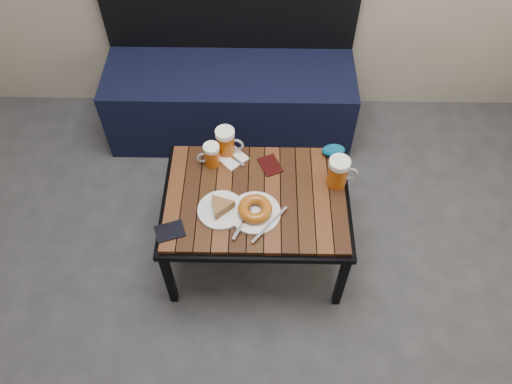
{
  "coord_description": "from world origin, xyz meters",
  "views": [
    {
      "loc": [
        0.23,
        -0.44,
        2.25
      ],
      "look_at": [
        0.21,
        0.87,
        0.5
      ],
      "focal_mm": 35.0,
      "sensor_mm": 36.0,
      "label": 1
    }
  ],
  "objects_px": {
    "plate_pie": "(221,208)",
    "beer_mug_right": "(339,172)",
    "plate_bagel": "(255,211)",
    "cafe_table": "(256,202)",
    "passport_navy": "(170,231)",
    "bench": "(231,93)",
    "beer_mug_centre": "(226,142)",
    "knit_pouch": "(333,150)",
    "passport_burgundy": "(270,165)",
    "beer_mug_left": "(211,155)"
  },
  "relations": [
    {
      "from": "passport_burgundy",
      "to": "cafe_table",
      "type": "bearing_deg",
      "value": -133.37
    },
    {
      "from": "beer_mug_right",
      "to": "bench",
      "type": "bearing_deg",
      "value": 120.79
    },
    {
      "from": "bench",
      "to": "plate_pie",
      "type": "bearing_deg",
      "value": -89.25
    },
    {
      "from": "beer_mug_right",
      "to": "knit_pouch",
      "type": "height_order",
      "value": "beer_mug_right"
    },
    {
      "from": "knit_pouch",
      "to": "passport_navy",
      "type": "bearing_deg",
      "value": -148.15
    },
    {
      "from": "cafe_table",
      "to": "passport_navy",
      "type": "relative_size",
      "value": 6.95
    },
    {
      "from": "beer_mug_left",
      "to": "passport_navy",
      "type": "relative_size",
      "value": 0.98
    },
    {
      "from": "beer_mug_centre",
      "to": "knit_pouch",
      "type": "bearing_deg",
      "value": 6.1
    },
    {
      "from": "cafe_table",
      "to": "knit_pouch",
      "type": "xyz_separation_m",
      "value": [
        0.36,
        0.25,
        0.07
      ]
    },
    {
      "from": "beer_mug_right",
      "to": "passport_navy",
      "type": "relative_size",
      "value": 1.25
    },
    {
      "from": "bench",
      "to": "plate_bagel",
      "type": "xyz_separation_m",
      "value": [
        0.16,
        -0.99,
        0.22
      ]
    },
    {
      "from": "beer_mug_left",
      "to": "knit_pouch",
      "type": "relative_size",
      "value": 1.07
    },
    {
      "from": "bench",
      "to": "plate_bagel",
      "type": "relative_size",
      "value": 5.21
    },
    {
      "from": "beer_mug_left",
      "to": "beer_mug_right",
      "type": "distance_m",
      "value": 0.58
    },
    {
      "from": "bench",
      "to": "plate_pie",
      "type": "distance_m",
      "value": 1.0
    },
    {
      "from": "bench",
      "to": "passport_navy",
      "type": "relative_size",
      "value": 11.58
    },
    {
      "from": "plate_pie",
      "to": "knit_pouch",
      "type": "height_order",
      "value": "plate_pie"
    },
    {
      "from": "cafe_table",
      "to": "plate_bagel",
      "type": "bearing_deg",
      "value": -91.39
    },
    {
      "from": "plate_bagel",
      "to": "bench",
      "type": "bearing_deg",
      "value": 99.19
    },
    {
      "from": "plate_pie",
      "to": "plate_bagel",
      "type": "distance_m",
      "value": 0.15
    },
    {
      "from": "beer_mug_left",
      "to": "knit_pouch",
      "type": "distance_m",
      "value": 0.57
    },
    {
      "from": "beer_mug_centre",
      "to": "bench",
      "type": "bearing_deg",
      "value": 98.12
    },
    {
      "from": "knit_pouch",
      "to": "plate_pie",
      "type": "bearing_deg",
      "value": -146.49
    },
    {
      "from": "plate_pie",
      "to": "plate_bagel",
      "type": "xyz_separation_m",
      "value": [
        0.15,
        -0.01,
        0.0
      ]
    },
    {
      "from": "cafe_table",
      "to": "beer_mug_right",
      "type": "height_order",
      "value": "beer_mug_right"
    },
    {
      "from": "passport_burgundy",
      "to": "knit_pouch",
      "type": "height_order",
      "value": "knit_pouch"
    },
    {
      "from": "beer_mug_centre",
      "to": "beer_mug_right",
      "type": "height_order",
      "value": "beer_mug_right"
    },
    {
      "from": "bench",
      "to": "beer_mug_right",
      "type": "distance_m",
      "value": 1.01
    },
    {
      "from": "beer_mug_centre",
      "to": "knit_pouch",
      "type": "xyz_separation_m",
      "value": [
        0.5,
        -0.0,
        -0.05
      ]
    },
    {
      "from": "beer_mug_centre",
      "to": "knit_pouch",
      "type": "height_order",
      "value": "beer_mug_centre"
    },
    {
      "from": "beer_mug_centre",
      "to": "plate_bagel",
      "type": "height_order",
      "value": "beer_mug_centre"
    },
    {
      "from": "beer_mug_centre",
      "to": "passport_burgundy",
      "type": "relative_size",
      "value": 1.21
    },
    {
      "from": "passport_navy",
      "to": "plate_bagel",
      "type": "bearing_deg",
      "value": 86.1
    },
    {
      "from": "beer_mug_left",
      "to": "passport_navy",
      "type": "bearing_deg",
      "value": 57.17
    },
    {
      "from": "plate_bagel",
      "to": "knit_pouch",
      "type": "bearing_deg",
      "value": 44.12
    },
    {
      "from": "beer_mug_centre",
      "to": "plate_bagel",
      "type": "bearing_deg",
      "value": -61.92
    },
    {
      "from": "plate_bagel",
      "to": "passport_burgundy",
      "type": "xyz_separation_m",
      "value": [
        0.07,
        0.27,
        -0.02
      ]
    },
    {
      "from": "plate_pie",
      "to": "beer_mug_centre",
      "type": "bearing_deg",
      "value": 88.86
    },
    {
      "from": "plate_bagel",
      "to": "passport_navy",
      "type": "distance_m",
      "value": 0.37
    },
    {
      "from": "cafe_table",
      "to": "passport_burgundy",
      "type": "distance_m",
      "value": 0.19
    },
    {
      "from": "plate_bagel",
      "to": "cafe_table",
      "type": "bearing_deg",
      "value": 88.61
    },
    {
      "from": "beer_mug_centre",
      "to": "beer_mug_right",
      "type": "distance_m",
      "value": 0.54
    },
    {
      "from": "plate_pie",
      "to": "beer_mug_right",
      "type": "bearing_deg",
      "value": 17.78
    },
    {
      "from": "knit_pouch",
      "to": "beer_mug_right",
      "type": "bearing_deg",
      "value": -88.97
    },
    {
      "from": "cafe_table",
      "to": "beer_mug_centre",
      "type": "distance_m",
      "value": 0.32
    },
    {
      "from": "beer_mug_left",
      "to": "bench",
      "type": "bearing_deg",
      "value": -104.51
    },
    {
      "from": "cafe_table",
      "to": "passport_navy",
      "type": "distance_m",
      "value": 0.41
    },
    {
      "from": "cafe_table",
      "to": "passport_burgundy",
      "type": "xyz_separation_m",
      "value": [
        0.06,
        0.18,
        0.05
      ]
    },
    {
      "from": "beer_mug_centre",
      "to": "plate_pie",
      "type": "bearing_deg",
      "value": -84.78
    },
    {
      "from": "bench",
      "to": "beer_mug_centre",
      "type": "height_order",
      "value": "bench"
    }
  ]
}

